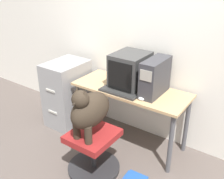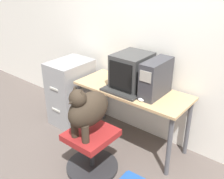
{
  "view_description": "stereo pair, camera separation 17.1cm",
  "coord_description": "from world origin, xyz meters",
  "px_view_note": "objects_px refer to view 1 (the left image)",
  "views": [
    {
      "loc": [
        1.4,
        -2.11,
        2.04
      ],
      "look_at": [
        -0.04,
        -0.04,
        0.84
      ],
      "focal_mm": 42.0,
      "sensor_mm": 36.0,
      "label": 1
    },
    {
      "loc": [
        1.54,
        -2.01,
        2.04
      ],
      "look_at": [
        -0.04,
        -0.04,
        0.84
      ],
      "focal_mm": 42.0,
      "sensor_mm": 36.0,
      "label": 2
    }
  ],
  "objects_px": {
    "pc_tower": "(155,77)",
    "office_chair": "(93,151)",
    "dog": "(89,110)",
    "crt_monitor": "(130,71)",
    "keyboard": "(119,92)",
    "filing_cabinet": "(67,93)"
  },
  "relations": [
    {
      "from": "keyboard",
      "to": "filing_cabinet",
      "type": "xyz_separation_m",
      "value": [
        -0.91,
        0.1,
        -0.31
      ]
    },
    {
      "from": "pc_tower",
      "to": "office_chair",
      "type": "xyz_separation_m",
      "value": [
        -0.34,
        -0.69,
        -0.7
      ]
    },
    {
      "from": "keyboard",
      "to": "dog",
      "type": "relative_size",
      "value": 0.81
    },
    {
      "from": "filing_cabinet",
      "to": "dog",
      "type": "bearing_deg",
      "value": -33.83
    },
    {
      "from": "crt_monitor",
      "to": "filing_cabinet",
      "type": "distance_m",
      "value": 1.05
    },
    {
      "from": "crt_monitor",
      "to": "dog",
      "type": "xyz_separation_m",
      "value": [
        -0.01,
        -0.73,
        -0.18
      ]
    },
    {
      "from": "crt_monitor",
      "to": "pc_tower",
      "type": "bearing_deg",
      "value": -1.33
    },
    {
      "from": "pc_tower",
      "to": "crt_monitor",
      "type": "bearing_deg",
      "value": 178.67
    },
    {
      "from": "dog",
      "to": "filing_cabinet",
      "type": "distance_m",
      "value": 1.13
    },
    {
      "from": "office_chair",
      "to": "keyboard",
      "type": "bearing_deg",
      "value": 88.88
    },
    {
      "from": "crt_monitor",
      "to": "dog",
      "type": "height_order",
      "value": "crt_monitor"
    },
    {
      "from": "pc_tower",
      "to": "office_chair",
      "type": "relative_size",
      "value": 0.78
    },
    {
      "from": "crt_monitor",
      "to": "pc_tower",
      "type": "height_order",
      "value": "crt_monitor"
    },
    {
      "from": "crt_monitor",
      "to": "dog",
      "type": "bearing_deg",
      "value": -91.04
    },
    {
      "from": "dog",
      "to": "keyboard",
      "type": "bearing_deg",
      "value": 88.96
    },
    {
      "from": "filing_cabinet",
      "to": "keyboard",
      "type": "bearing_deg",
      "value": -6.46
    },
    {
      "from": "crt_monitor",
      "to": "dog",
      "type": "relative_size",
      "value": 0.77
    },
    {
      "from": "filing_cabinet",
      "to": "crt_monitor",
      "type": "bearing_deg",
      "value": 7.82
    },
    {
      "from": "keyboard",
      "to": "office_chair",
      "type": "xyz_separation_m",
      "value": [
        -0.01,
        -0.47,
        -0.51
      ]
    },
    {
      "from": "pc_tower",
      "to": "dog",
      "type": "distance_m",
      "value": 0.82
    },
    {
      "from": "dog",
      "to": "filing_cabinet",
      "type": "relative_size",
      "value": 0.63
    },
    {
      "from": "pc_tower",
      "to": "keyboard",
      "type": "xyz_separation_m",
      "value": [
        -0.33,
        -0.22,
        -0.19
      ]
    }
  ]
}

